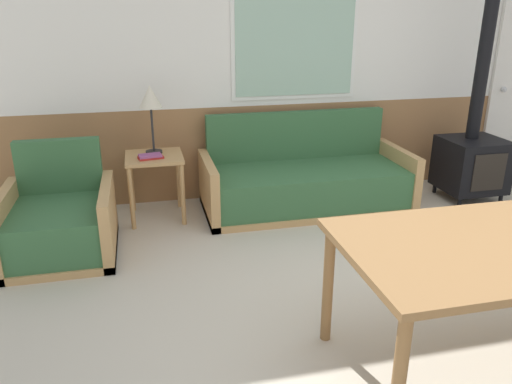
% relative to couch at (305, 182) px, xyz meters
% --- Properties ---
extents(ground_plane, '(16.00, 16.00, 0.00)m').
position_rel_couch_xyz_m(ground_plane, '(0.20, -2.14, -0.25)').
color(ground_plane, beige).
extents(wall_back, '(7.20, 0.09, 2.70)m').
position_rel_couch_xyz_m(wall_back, '(0.20, 0.49, 1.10)').
color(wall_back, '#996B42').
rests_on(wall_back, ground_plane).
extents(couch, '(1.97, 0.85, 0.87)m').
position_rel_couch_xyz_m(couch, '(0.00, 0.00, 0.00)').
color(couch, tan).
rests_on(couch, ground_plane).
extents(armchair, '(0.82, 0.87, 0.84)m').
position_rel_couch_xyz_m(armchair, '(-2.18, -0.51, -0.01)').
color(armchair, tan).
rests_on(armchair, ground_plane).
extents(side_table, '(0.50, 0.50, 0.59)m').
position_rel_couch_xyz_m(side_table, '(-1.41, 0.05, 0.23)').
color(side_table, tan).
rests_on(side_table, ground_plane).
extents(table_lamp, '(0.21, 0.21, 0.61)m').
position_rel_couch_xyz_m(table_lamp, '(-1.41, 0.14, 0.82)').
color(table_lamp, '#262628').
rests_on(table_lamp, side_table).
extents(book_stack, '(0.23, 0.15, 0.04)m').
position_rel_couch_xyz_m(book_stack, '(-1.45, -0.04, 0.36)').
color(book_stack, '#B22823').
rests_on(book_stack, side_table).
extents(wood_stove, '(0.58, 0.55, 2.47)m').
position_rel_couch_xyz_m(wood_stove, '(1.69, -0.14, 0.29)').
color(wood_stove, black).
rests_on(wood_stove, ground_plane).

